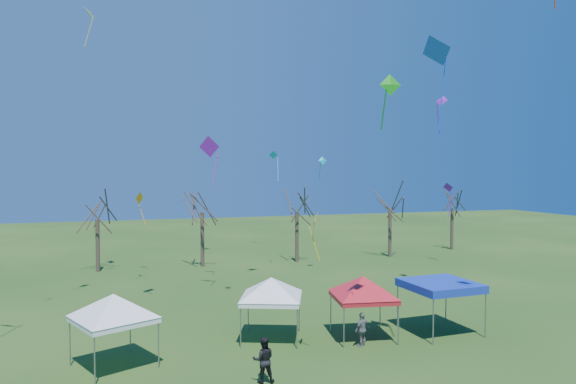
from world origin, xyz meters
name	(u,v)px	position (x,y,z in m)	size (l,w,h in m)	color
ground	(345,366)	(0.00, 0.00, 0.00)	(140.00, 140.00, 0.00)	#204215
tree_1	(97,200)	(-10.77, 24.65, 5.79)	(3.42, 3.42, 7.54)	#3D2D21
tree_2	(202,193)	(-2.37, 24.38, 6.29)	(3.71, 3.71, 8.18)	#3D2D21
tree_3	(297,194)	(6.03, 24.04, 6.08)	(3.59, 3.59, 7.91)	#3D2D21
tree_4	(390,193)	(15.36, 24.00, 6.06)	(3.58, 3.58, 7.89)	#3D2D21
tree_5	(452,194)	(23.72, 26.07, 5.73)	(3.39, 3.39, 7.46)	#3D2D21
tent_white_west	(113,299)	(-9.12, 2.84, 2.85)	(3.75, 3.75, 3.53)	gray
tent_white_mid	(271,282)	(-1.96, 4.25, 2.80)	(3.68, 3.68, 3.47)	gray
tent_red	(363,280)	(2.37, 3.15, 2.81)	(3.90, 3.90, 3.49)	gray
tent_blue	(440,286)	(6.45, 2.75, 2.35)	(3.39, 3.39, 2.56)	gray
person_grey	(362,329)	(1.79, 2.03, 0.78)	(0.92, 0.38, 1.57)	slate
person_dark	(264,360)	(-3.63, -0.53, 0.88)	(0.86, 0.67, 1.76)	black
kite_12	(448,188)	(18.25, 18.98, 6.68)	(0.93, 1.12, 3.01)	purple
kite_5	(437,51)	(3.60, -1.00, 13.01)	(1.32, 1.64, 4.59)	blue
kite_2	(89,13)	(-10.87, 20.21, 19.38)	(0.96, 1.32, 3.02)	yellow
kite_22	(274,156)	(3.16, 21.54, 9.35)	(0.86, 0.77, 2.48)	#0DABCF
kite_27	(390,86)	(1.27, -1.36, 11.43)	(0.89, 0.58, 2.17)	#179617
kite_19	(322,161)	(6.07, 17.97, 8.89)	(0.70, 0.50, 1.86)	#0B8FAA
kite_17	(441,102)	(11.36, 10.04, 12.70)	(0.83, 0.96, 2.51)	purple
kite_11	(210,147)	(-3.33, 14.06, 9.70)	(1.43, 1.19, 3.22)	purple
kite_1	(315,222)	(-1.05, 0.81, 5.97)	(0.64, 1.00, 2.16)	yellow
kite_13	(139,199)	(-7.55, 22.92, 5.96)	(0.94, 1.04, 2.72)	#FD9D0D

